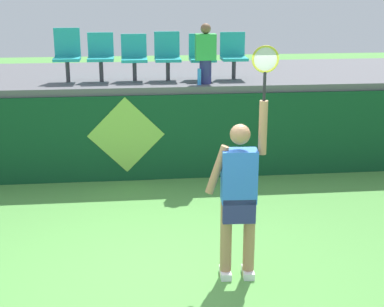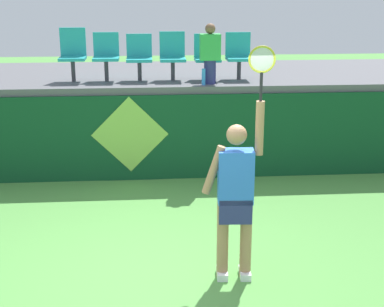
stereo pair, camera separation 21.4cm
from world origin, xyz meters
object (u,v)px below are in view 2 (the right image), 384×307
Objects in this scene: water_bottle at (204,77)px; stadium_chair_5 at (239,54)px; stadium_chair_1 at (106,54)px; stadium_chair_4 at (207,55)px; stadium_chair_3 at (173,54)px; tennis_player at (236,194)px; stadium_chair_2 at (139,55)px; spectator_0 at (210,53)px; stadium_chair_0 at (73,52)px.

stadium_chair_5 reaches higher than water_bottle.
stadium_chair_4 is at bearing 0.02° from stadium_chair_1.
stadium_chair_3 is 1.16m from stadium_chair_5.
tennis_player is 4.36m from stadium_chair_3.
stadium_chair_5 is (0.55, 0.00, 0.01)m from stadium_chair_4.
stadium_chair_2 reaches higher than water_bottle.
spectator_0 reaches higher than stadium_chair_1.
spectator_0 reaches higher than stadium_chair_2.
stadium_chair_1 is 1.02× the size of stadium_chair_5.
water_bottle is 1.25m from stadium_chair_2.
stadium_chair_1 is (-1.63, 4.21, 1.01)m from tennis_player.
stadium_chair_1 reaches higher than stadium_chair_4.
stadium_chair_0 is at bearing 164.62° from water_bottle.
stadium_chair_3 is 1.05× the size of stadium_chair_4.
stadium_chair_3 is (-0.49, 0.60, 0.31)m from water_bottle.
tennis_player is at bearing -75.83° from stadium_chair_2.
spectator_0 reaches higher than stadium_chair_3.
stadium_chair_5 is at bearing -0.12° from stadium_chair_0.
stadium_chair_0 is 1.13m from stadium_chair_2.
stadium_chair_2 is at bearing -0.39° from stadium_chair_0.
tennis_player reaches higher than stadium_chair_5.
stadium_chair_1 is at bearing -179.98° from stadium_chair_4.
stadium_chair_4 is at bearing 0.04° from stadium_chair_2.
tennis_player is at bearing -62.50° from stadium_chair_0.
water_bottle is 0.33× the size of stadium_chair_3.
stadium_chair_1 is 0.99× the size of stadium_chair_3.
tennis_player is 3.17× the size of stadium_chair_3.
stadium_chair_5 is (0.67, 4.21, 0.99)m from tennis_player.
tennis_player is 3.68m from water_bottle.
stadium_chair_4 is (0.12, 0.60, 0.29)m from water_bottle.
tennis_player is 9.59× the size of water_bottle.
tennis_player is at bearing -68.82° from stadium_chair_1.
stadium_chair_1 is 1.75m from stadium_chair_4.
stadium_chair_0 reaches higher than water_bottle.
stadium_chair_1 is at bearing 111.18° from tennis_player.
stadium_chair_1 is (0.56, -0.01, -0.03)m from stadium_chair_0.
water_bottle is 0.35× the size of stadium_chair_2.
stadium_chair_4 is (0.12, 4.21, 0.98)m from tennis_player.
tennis_player is 4.87m from stadium_chair_0.
stadium_chair_3 reaches higher than stadium_chair_2.
stadium_chair_2 is 1.01× the size of stadium_chair_4.
tennis_player is at bearing -91.57° from stadium_chair_4.
water_bottle is 0.83m from stadium_chair_3.
stadium_chair_3 is 0.77m from spectator_0.
water_bottle is 0.67m from stadium_chair_4.
stadium_chair_0 reaches higher than stadium_chair_1.
stadium_chair_3 is (1.14, 0.00, -0.01)m from stadium_chair_1.
tennis_player is at bearing -83.39° from stadium_chair_3.
spectator_0 is (0.60, -0.47, 0.07)m from stadium_chair_3.
stadium_chair_3 is at bearing 179.68° from stadium_chair_4.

